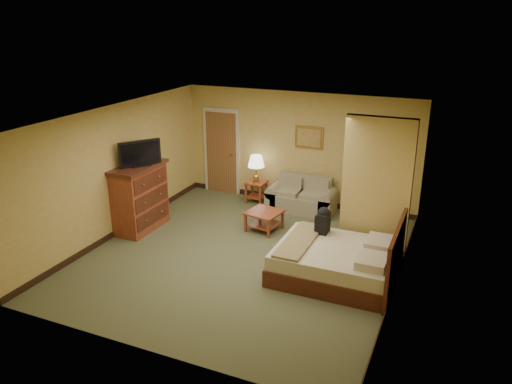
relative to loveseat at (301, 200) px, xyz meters
The scene contains 17 objects.
floor 2.59m from the loveseat, 95.61° to the right, with size 6.00×6.00×0.00m, color #545A3A.
ceiling 3.49m from the loveseat, 95.61° to the right, with size 6.00×6.00×0.00m, color white.
back_wall 1.16m from the loveseat, 120.23° to the left, with size 5.50×0.02×2.60m, color tan.
left_wall 4.09m from the loveseat, 139.47° to the right, with size 0.02×6.00×2.60m, color tan.
right_wall 3.73m from the loveseat, 45.78° to the right, with size 0.02×6.00×2.60m, color tan.
partition 2.72m from the loveseat, 40.87° to the right, with size 1.20×0.15×2.60m, color tan.
door 2.37m from the loveseat, 169.77° to the left, with size 0.94×0.16×2.10m.
baseboard 0.53m from the loveseat, 120.81° to the left, with size 5.50×0.02×0.12m, color black.
loveseat is the anchor object (origin of this frame).
side_table 1.16m from the loveseat, behind, with size 0.45×0.45×0.50m.
table_lamp 1.37m from the loveseat, behind, with size 0.39×0.39×0.64m.
coffee_table 1.40m from the loveseat, 104.50° to the right, with size 0.74×0.74×0.41m.
wall_picture 1.41m from the loveseat, 90.00° to the left, with size 0.65×0.04×0.51m.
dresser 3.58m from the loveseat, 140.18° to the right, with size 0.67×1.28×1.37m.
tv 3.73m from the loveseat, 139.13° to the right, with size 0.54×0.72×0.51m.
bed 3.09m from the loveseat, 59.57° to the right, with size 2.02×1.71×1.11m.
backpack 2.48m from the loveseat, 62.68° to the right, with size 0.22×0.29×0.48m.
Camera 1 is at (3.48, -7.50, 4.26)m, focal length 35.00 mm.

